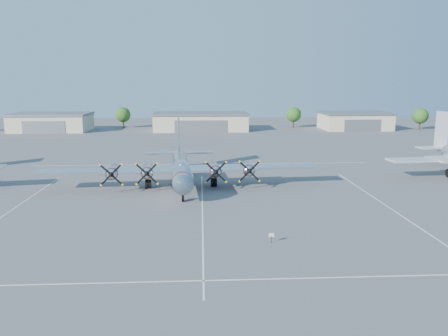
{
  "coord_description": "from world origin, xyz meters",
  "views": [
    {
      "loc": [
        -0.1,
        -52.25,
        14.52
      ],
      "look_at": [
        2.98,
        5.06,
        3.2
      ],
      "focal_mm": 35.0,
      "sensor_mm": 36.0,
      "label": 1
    }
  ],
  "objects_px": {
    "tree_east": "(294,115)",
    "tree_far_east": "(420,116)",
    "main_bomber_b29": "(181,185)",
    "hangar_west": "(52,122)",
    "info_placard": "(271,236)",
    "hangar_east": "(355,121)",
    "hangar_center": "(201,121)",
    "tree_west": "(123,115)"
  },
  "relations": [
    {
      "from": "hangar_center",
      "to": "main_bomber_b29",
      "type": "xyz_separation_m",
      "value": [
        -3.0,
        -72.73,
        -2.71
      ]
    },
    {
      "from": "hangar_center",
      "to": "main_bomber_b29",
      "type": "relative_size",
      "value": 0.73
    },
    {
      "from": "hangar_center",
      "to": "tree_east",
      "type": "bearing_deg",
      "value": 11.38
    },
    {
      "from": "hangar_west",
      "to": "info_placard",
      "type": "height_order",
      "value": "hangar_west"
    },
    {
      "from": "hangar_west",
      "to": "tree_east",
      "type": "bearing_deg",
      "value": 4.6
    },
    {
      "from": "hangar_east",
      "to": "hangar_west",
      "type": "bearing_deg",
      "value": -180.0
    },
    {
      "from": "main_bomber_b29",
      "to": "tree_east",
      "type": "bearing_deg",
      "value": 63.37
    },
    {
      "from": "tree_east",
      "to": "tree_far_east",
      "type": "height_order",
      "value": "same"
    },
    {
      "from": "hangar_west",
      "to": "hangar_center",
      "type": "distance_m",
      "value": 45.0
    },
    {
      "from": "hangar_east",
      "to": "tree_west",
      "type": "bearing_deg",
      "value": 173.72
    },
    {
      "from": "hangar_west",
      "to": "hangar_center",
      "type": "bearing_deg",
      "value": -0.0
    },
    {
      "from": "hangar_center",
      "to": "hangar_east",
      "type": "relative_size",
      "value": 1.39
    },
    {
      "from": "tree_west",
      "to": "main_bomber_b29",
      "type": "relative_size",
      "value": 0.17
    },
    {
      "from": "tree_east",
      "to": "info_placard",
      "type": "bearing_deg",
      "value": -103.02
    },
    {
      "from": "hangar_west",
      "to": "hangar_east",
      "type": "bearing_deg",
      "value": 0.0
    },
    {
      "from": "hangar_center",
      "to": "tree_east",
      "type": "height_order",
      "value": "tree_east"
    },
    {
      "from": "main_bomber_b29",
      "to": "info_placard",
      "type": "height_order",
      "value": "main_bomber_b29"
    },
    {
      "from": "tree_west",
      "to": "tree_east",
      "type": "bearing_deg",
      "value": -2.08
    },
    {
      "from": "tree_far_east",
      "to": "main_bomber_b29",
      "type": "bearing_deg",
      "value": -135.09
    },
    {
      "from": "hangar_west",
      "to": "hangar_center",
      "type": "xyz_separation_m",
      "value": [
        45.0,
        -0.0,
        -0.0
      ]
    },
    {
      "from": "tree_west",
      "to": "main_bomber_b29",
      "type": "distance_m",
      "value": 83.81
    },
    {
      "from": "hangar_west",
      "to": "info_placard",
      "type": "relative_size",
      "value": 23.76
    },
    {
      "from": "tree_east",
      "to": "hangar_west",
      "type": "bearing_deg",
      "value": -175.4
    },
    {
      "from": "tree_east",
      "to": "main_bomber_b29",
      "type": "relative_size",
      "value": 0.17
    },
    {
      "from": "tree_east",
      "to": "hangar_center",
      "type": "bearing_deg",
      "value": -168.62
    },
    {
      "from": "tree_west",
      "to": "hangar_center",
      "type": "bearing_deg",
      "value": -17.82
    },
    {
      "from": "tree_east",
      "to": "info_placard",
      "type": "height_order",
      "value": "tree_east"
    },
    {
      "from": "hangar_center",
      "to": "tree_far_east",
      "type": "height_order",
      "value": "tree_far_east"
    },
    {
      "from": "tree_far_east",
      "to": "main_bomber_b29",
      "type": "height_order",
      "value": "tree_far_east"
    },
    {
      "from": "hangar_west",
      "to": "tree_far_east",
      "type": "relative_size",
      "value": 3.4
    },
    {
      "from": "hangar_center",
      "to": "hangar_east",
      "type": "distance_m",
      "value": 48.0
    },
    {
      "from": "hangar_east",
      "to": "tree_east",
      "type": "distance_m",
      "value": 19.04
    },
    {
      "from": "tree_east",
      "to": "main_bomber_b29",
      "type": "xyz_separation_m",
      "value": [
        -33.0,
        -78.76,
        -4.22
      ]
    },
    {
      "from": "tree_east",
      "to": "info_placard",
      "type": "xyz_separation_m",
      "value": [
        -23.72,
        -102.59,
        -3.55
      ]
    },
    {
      "from": "hangar_west",
      "to": "tree_far_east",
      "type": "distance_m",
      "value": 113.03
    },
    {
      "from": "hangar_east",
      "to": "tree_west",
      "type": "height_order",
      "value": "tree_west"
    },
    {
      "from": "hangar_east",
      "to": "tree_east",
      "type": "bearing_deg",
      "value": 161.46
    },
    {
      "from": "tree_east",
      "to": "main_bomber_b29",
      "type": "height_order",
      "value": "tree_east"
    },
    {
      "from": "main_bomber_b29",
      "to": "info_placard",
      "type": "distance_m",
      "value": 25.57
    },
    {
      "from": "tree_west",
      "to": "tree_far_east",
      "type": "height_order",
      "value": "same"
    },
    {
      "from": "tree_west",
      "to": "tree_east",
      "type": "xyz_separation_m",
      "value": [
        55.0,
        -2.0,
        0.0
      ]
    },
    {
      "from": "main_bomber_b29",
      "to": "info_placard",
      "type": "relative_size",
      "value": 40.94
    }
  ]
}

